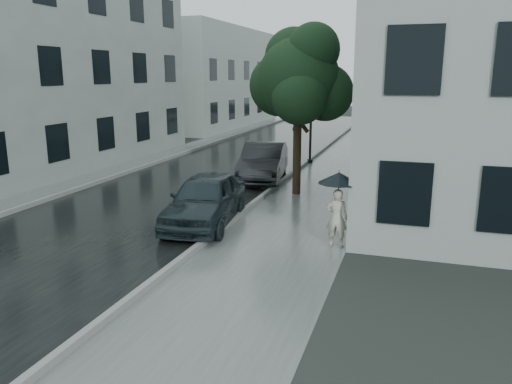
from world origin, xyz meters
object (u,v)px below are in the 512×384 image
(pedestrian, at_px, (337,218))
(street_tree, at_px, (299,78))
(lamp_post, at_px, (308,105))
(car_far, at_px, (264,161))
(car_near, at_px, (205,199))

(pedestrian, relative_size, street_tree, 0.25)
(lamp_post, relative_size, car_far, 1.08)
(street_tree, height_order, lamp_post, street_tree)
(pedestrian, xyz_separation_m, lamp_post, (-3.30, 11.80, 2.09))
(pedestrian, distance_m, car_near, 4.04)
(pedestrian, bearing_deg, lamp_post, -71.02)
(street_tree, bearing_deg, car_near, -109.66)
(lamp_post, bearing_deg, pedestrian, -92.02)
(street_tree, xyz_separation_m, lamp_post, (-1.00, 6.34, -1.30))
(lamp_post, height_order, car_far, lamp_post)
(lamp_post, bearing_deg, car_far, -119.00)
(street_tree, bearing_deg, lamp_post, 98.94)
(pedestrian, relative_size, car_near, 0.35)
(pedestrian, bearing_deg, car_far, -57.12)
(car_far, bearing_deg, pedestrian, -69.57)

